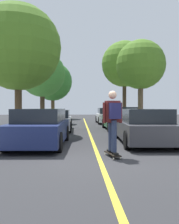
% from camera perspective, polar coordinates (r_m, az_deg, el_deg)
% --- Properties ---
extents(ground, '(80.00, 80.00, 0.00)m').
position_cam_1_polar(ground, '(6.80, 2.25, -10.84)').
color(ground, '#2D2D30').
extents(center_line, '(0.12, 39.20, 0.01)m').
position_cam_1_polar(center_line, '(10.73, 0.51, -6.41)').
color(center_line, gold).
rests_on(center_line, ground).
extents(parked_car_left_nearest, '(1.96, 4.09, 1.35)m').
position_cam_1_polar(parked_car_left_nearest, '(9.05, -11.53, -3.53)').
color(parked_car_left_nearest, navy).
rests_on(parked_car_left_nearest, ground).
extents(parked_car_left_near, '(1.97, 4.41, 1.25)m').
position_cam_1_polar(parked_car_left_near, '(14.72, -7.99, -1.97)').
color(parked_car_left_near, '#B7B7BC').
rests_on(parked_car_left_near, ground).
extents(parked_car_right_nearest, '(2.06, 4.53, 1.34)m').
position_cam_1_polar(parked_car_right_nearest, '(9.79, 12.51, -3.21)').
color(parked_car_right_nearest, '#38383D').
rests_on(parked_car_right_nearest, ground).
extents(parked_car_right_near, '(1.91, 4.25, 1.42)m').
position_cam_1_polar(parked_car_right_near, '(15.17, 7.16, -1.58)').
color(parked_car_right_near, '#1E5B33').
rests_on(parked_car_right_near, ground).
extents(parked_car_right_far, '(2.02, 4.14, 1.35)m').
position_cam_1_polar(parked_car_right_far, '(21.15, 4.44, -0.92)').
color(parked_car_right_far, white).
rests_on(parked_car_right_far, ground).
extents(street_tree_left_nearest, '(4.61, 4.61, 6.79)m').
position_cam_1_polar(street_tree_left_nearest, '(13.87, -16.58, 14.42)').
color(street_tree_left_nearest, '#4C3823').
rests_on(street_tree_left_nearest, sidewalk_left).
extents(street_tree_left_near, '(4.07, 4.07, 6.26)m').
position_cam_1_polar(street_tree_left_near, '(21.91, -11.13, 8.79)').
color(street_tree_left_near, '#3D2D1E').
rests_on(street_tree_left_near, sidewalk_left).
extents(street_tree_left_far, '(4.75, 4.75, 6.83)m').
position_cam_1_polar(street_tree_left_far, '(30.14, -8.71, 7.14)').
color(street_tree_left_far, '#4C3823').
rests_on(street_tree_left_far, sidewalk_left).
extents(street_tree_right_nearest, '(3.51, 3.51, 6.08)m').
position_cam_1_polar(street_tree_right_nearest, '(17.86, 12.02, 10.86)').
color(street_tree_right_nearest, brown).
rests_on(street_tree_right_nearest, sidewalk_right).
extents(street_tree_right_near, '(4.44, 4.44, 7.69)m').
position_cam_1_polar(street_tree_right_near, '(24.01, 8.29, 11.14)').
color(street_tree_right_near, '#3D2D1E').
rests_on(street_tree_right_near, sidewalk_right).
extents(skateboard, '(0.40, 0.87, 0.10)m').
position_cam_1_polar(skateboard, '(6.95, 5.45, -9.85)').
color(skateboard, black).
rests_on(skateboard, ground).
extents(skateboarder, '(0.59, 0.70, 1.77)m').
position_cam_1_polar(skateboarder, '(6.80, 5.57, -1.37)').
color(skateboarder, black).
rests_on(skateboarder, skateboard).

